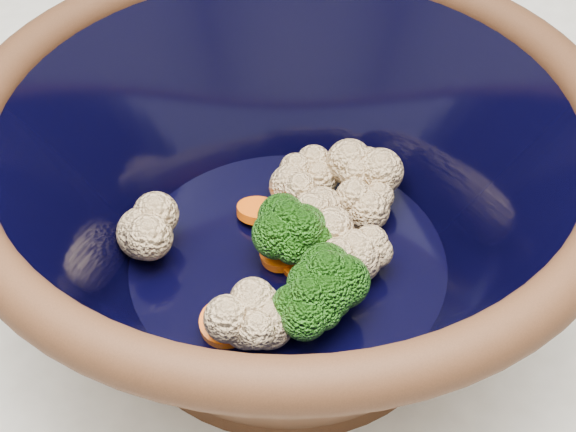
{
  "coord_description": "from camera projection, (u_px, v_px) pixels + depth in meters",
  "views": [
    {
      "loc": [
        0.06,
        -0.24,
        1.3
      ],
      "look_at": [
        0.03,
        0.1,
        0.97
      ],
      "focal_mm": 50.0,
      "sensor_mm": 36.0,
      "label": 1
    }
  ],
  "objects": [
    {
      "name": "mixing_bowl",
      "position": [
        288.0,
        197.0,
        0.46
      ],
      "size": [
        0.4,
        0.4,
        0.16
      ],
      "rotation": [
        0.0,
        0.0,
        0.21
      ],
      "color": "black",
      "rests_on": "counter"
    },
    {
      "name": "vegetable_pile",
      "position": [
        302.0,
        243.0,
        0.48
      ],
      "size": [
        0.17,
        0.16,
        0.05
      ],
      "color": "#608442",
      "rests_on": "mixing_bowl"
    }
  ]
}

